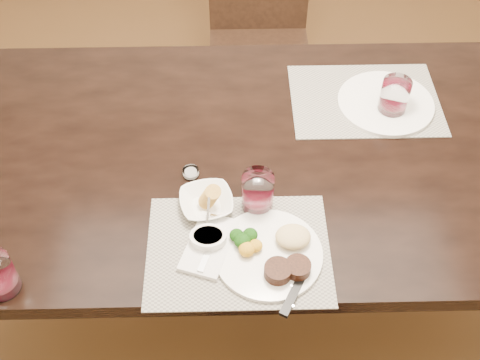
{
  "coord_description": "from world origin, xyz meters",
  "views": [
    {
      "loc": [
        -0.13,
        -1.2,
        2.01
      ],
      "look_at": [
        -0.11,
        -0.17,
        0.82
      ],
      "focal_mm": 45.0,
      "sensor_mm": 36.0,
      "label": 1
    }
  ],
  "objects_px": {
    "wine_glass_near": "(258,193)",
    "chair_far": "(259,30)",
    "steak_knife": "(291,286)",
    "dinner_plate": "(274,253)",
    "cracker_bowl": "(206,202)",
    "far_plate": "(386,103)"
  },
  "relations": [
    {
      "from": "steak_knife",
      "to": "cracker_bowl",
      "type": "relative_size",
      "value": 1.5
    },
    {
      "from": "chair_far",
      "to": "cracker_bowl",
      "type": "distance_m",
      "value": 1.19
    },
    {
      "from": "wine_glass_near",
      "to": "far_plate",
      "type": "height_order",
      "value": "wine_glass_near"
    },
    {
      "from": "far_plate",
      "to": "steak_knife",
      "type": "bearing_deg",
      "value": -118.11
    },
    {
      "from": "cracker_bowl",
      "to": "far_plate",
      "type": "height_order",
      "value": "cracker_bowl"
    },
    {
      "from": "dinner_plate",
      "to": "steak_knife",
      "type": "distance_m",
      "value": 0.1
    },
    {
      "from": "steak_knife",
      "to": "far_plate",
      "type": "bearing_deg",
      "value": 89.23
    },
    {
      "from": "steak_knife",
      "to": "wine_glass_near",
      "type": "bearing_deg",
      "value": 132.94
    },
    {
      "from": "chair_far",
      "to": "far_plate",
      "type": "bearing_deg",
      "value": -64.81
    },
    {
      "from": "steak_knife",
      "to": "far_plate",
      "type": "xyz_separation_m",
      "value": [
        0.34,
        0.64,
        0.0
      ]
    },
    {
      "from": "cracker_bowl",
      "to": "wine_glass_near",
      "type": "height_order",
      "value": "wine_glass_near"
    },
    {
      "from": "steak_knife",
      "to": "cracker_bowl",
      "type": "distance_m",
      "value": 0.33
    },
    {
      "from": "dinner_plate",
      "to": "steak_knife",
      "type": "relative_size",
      "value": 1.1
    },
    {
      "from": "wine_glass_near",
      "to": "far_plate",
      "type": "distance_m",
      "value": 0.57
    },
    {
      "from": "steak_knife",
      "to": "wine_glass_near",
      "type": "relative_size",
      "value": 2.15
    },
    {
      "from": "steak_knife",
      "to": "dinner_plate",
      "type": "bearing_deg",
      "value": 139.54
    },
    {
      "from": "wine_glass_near",
      "to": "chair_far",
      "type": "bearing_deg",
      "value": 86.96
    },
    {
      "from": "cracker_bowl",
      "to": "wine_glass_near",
      "type": "relative_size",
      "value": 1.43
    },
    {
      "from": "chair_far",
      "to": "far_plate",
      "type": "distance_m",
      "value": 0.87
    },
    {
      "from": "dinner_plate",
      "to": "chair_far",
      "type": "bearing_deg",
      "value": 66.92
    },
    {
      "from": "wine_glass_near",
      "to": "far_plate",
      "type": "relative_size",
      "value": 0.39
    },
    {
      "from": "dinner_plate",
      "to": "cracker_bowl",
      "type": "distance_m",
      "value": 0.23
    }
  ]
}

